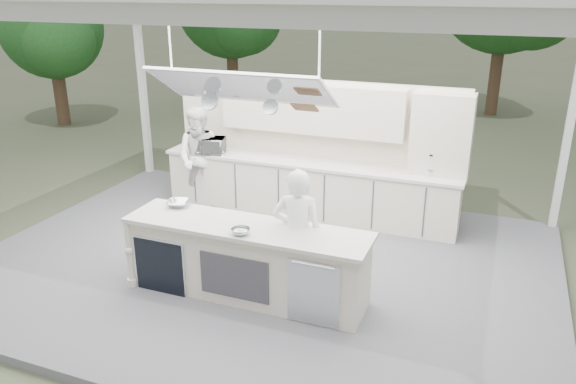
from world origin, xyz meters
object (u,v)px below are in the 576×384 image
at_px(demo_island, 245,260).
at_px(head_chef, 297,235).
at_px(back_counter, 308,188).
at_px(sous_chef, 201,158).

distance_m(demo_island, head_chef, 0.75).
bearing_deg(demo_island, back_counter, 93.63).
bearing_deg(head_chef, back_counter, -85.75).
bearing_deg(head_chef, demo_island, 6.26).
relative_size(demo_island, back_counter, 0.61).
xyz_separation_m(demo_island, sous_chef, (-2.02, 2.46, 0.41)).
xyz_separation_m(head_chef, sous_chef, (-2.63, 2.25, 0.05)).
distance_m(head_chef, sous_chef, 3.46).
xyz_separation_m(demo_island, head_chef, (0.61, 0.21, 0.37)).
height_order(head_chef, sous_chef, sous_chef).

